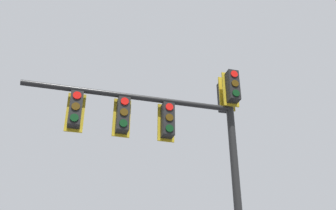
# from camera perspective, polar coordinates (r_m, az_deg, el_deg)

# --- Properties ---
(signal_mast_assembly) EXTENTS (5.62, 1.22, 7.30)m
(signal_mast_assembly) POSITION_cam_1_polar(r_m,az_deg,el_deg) (9.89, 2.27, -4.55)
(signal_mast_assembly) COLOR black
(signal_mast_assembly) RESTS_ON ground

